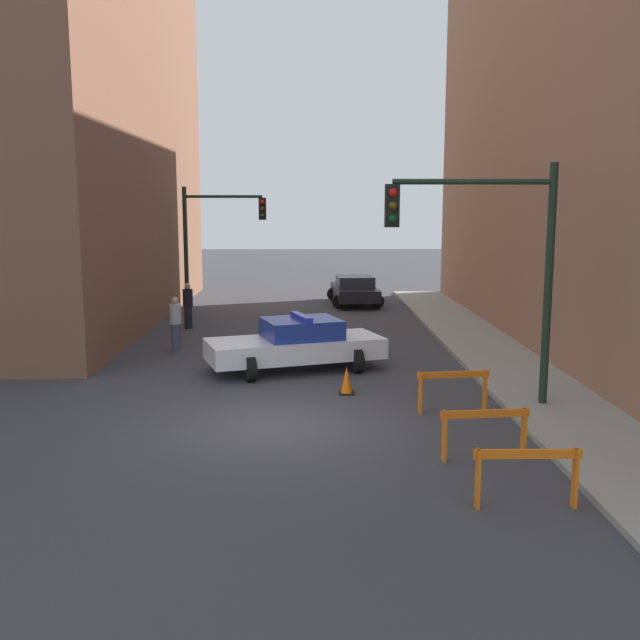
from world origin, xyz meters
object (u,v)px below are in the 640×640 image
Objects in this scene: pedestrian_corner at (188,305)px; barrier_back at (453,384)px; police_car at (297,344)px; traffic_light_near at (496,248)px; parked_car_near at (355,290)px; pedestrian_crossing at (176,323)px; barrier_mid at (485,426)px; traffic_cone at (347,381)px; traffic_light_far at (212,231)px; barrier_front at (527,468)px.

pedestrian_corner is 1.04× the size of barrier_back.
traffic_light_near is at bearing -149.41° from police_car.
parked_car_near is 2.65× the size of pedestrian_crossing.
barrier_mid is 2.43× the size of traffic_cone.
barrier_mid is at bearing -105.81° from traffic_light_near.
traffic_light_near is at bearing -86.73° from parked_car_near.
traffic_light_far is 3.13× the size of pedestrian_crossing.
pedestrian_crossing is 1.04× the size of barrier_mid.
barrier_front is at bearing -176.96° from police_car.
barrier_front is (3.55, -9.01, -0.11)m from police_car.
traffic_cone is at bearing 74.80° from pedestrian_corner.
pedestrian_crossing and pedestrian_corner have the same top height.
pedestrian_corner is at bearing 115.86° from barrier_front.
police_car is at bearing -103.75° from parked_car_near.
pedestrian_corner is at bearing 118.71° from barrier_mid.
barrier_front is 1.00× the size of barrier_back.
parked_car_near is at bearing 85.79° from traffic_cone.
barrier_front and barrier_back have the same top height.
barrier_mid is (7.50, -13.69, -0.24)m from pedestrian_corner.
barrier_back is 2.72m from traffic_cone.
parked_car_near reaches higher than barrier_front.
parked_car_near is at bearing 93.62° from barrier_back.
traffic_light_near is 3.13× the size of pedestrian_corner.
traffic_cone is (5.02, -5.28, -0.54)m from pedestrian_crossing.
pedestrian_crossing is 1.04× the size of barrier_back.
barrier_back is (-0.10, 4.97, 0.00)m from barrier_front.
traffic_light_near is 16.58m from traffic_light_far.
barrier_back is at bearing 17.09° from pedestrian_crossing.
traffic_light_far is 19.30m from barrier_mid.
parked_car_near is 20.01m from barrier_mid.
barrier_mid is 2.92m from barrier_back.
traffic_light_near reaches higher than barrier_front.
traffic_cone is (5.30, -9.23, -0.54)m from pedestrian_corner.
traffic_light_far is at bearing 111.90° from barrier_mid.
police_car is at bearing -71.03° from traffic_light_far.
traffic_light_far is at bearing 110.15° from barrier_front.
pedestrian_crossing reaches higher than traffic_cone.
police_car is 13.23m from parked_car_near.
police_car is 4.70m from pedestrian_crossing.
traffic_cone is (-2.32, 6.51, -0.30)m from barrier_front.
barrier_back is (7.15, -14.79, -2.78)m from traffic_light_far.
barrier_front is at bearing -98.46° from traffic_light_near.
pedestrian_crossing is at bearing 126.51° from barrier_mid.
barrier_back is (7.53, -10.77, -0.24)m from pedestrian_corner.
traffic_light_near reaches higher than police_car.
traffic_light_near is at bearing 74.19° from barrier_mid.
pedestrian_corner reaches higher than traffic_cone.
traffic_light_far reaches higher than pedestrian_crossing.
police_car is at bearing 24.10° from pedestrian_crossing.
pedestrian_crossing is 13.89m from barrier_front.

